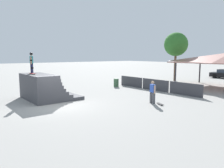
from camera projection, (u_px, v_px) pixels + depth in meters
ground_plane at (59, 106)px, 14.36m from camera, size 160.00×160.00×0.00m
quarter_pipe_ramp at (43, 88)px, 16.46m from camera, size 4.02×3.55×1.91m
skater_on_deck at (32, 61)px, 16.51m from camera, size 0.68×0.43×1.61m
skateboard_on_deck at (32, 74)px, 16.06m from camera, size 0.87×0.30×0.09m
bystander_walking at (153, 91)px, 15.04m from camera, size 0.63×0.32×1.57m
skateboard_on_ground at (160, 104)px, 14.70m from camera, size 0.77×0.53×0.09m
barrier_fence at (155, 85)px, 20.62m from camera, size 9.62×0.12×1.05m
tree_beside_pavilion at (176, 45)px, 27.59m from camera, size 2.97×2.97×6.15m
trash_bin at (116, 83)px, 23.00m from camera, size 0.52×0.52×0.85m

